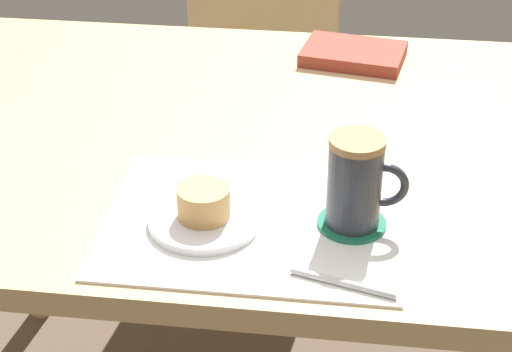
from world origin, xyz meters
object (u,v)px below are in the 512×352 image
pastry_plate (204,219)px  dining_table (251,174)px  coffee_mug (357,181)px  wooden_chair (249,82)px  small_book (353,54)px  pastry (204,202)px

pastry_plate → dining_table: bearing=83.9°
dining_table → coffee_mug: 0.32m
wooden_chair → pastry_plate: bearing=102.5°
pastry_plate → small_book: 0.58m
dining_table → pastry: (-0.03, -0.26, 0.11)m
wooden_chair → coffee_mug: bearing=113.8°
dining_table → pastry_plate: (-0.03, -0.26, 0.09)m
dining_table → small_book: small_book is taller
pastry_plate → small_book: size_ratio=0.82×
wooden_chair → pastry_plate: (0.07, -0.98, 0.27)m
coffee_mug → small_book: coffee_mug is taller
coffee_mug → dining_table: bearing=125.1°
dining_table → coffee_mug: size_ratio=10.00×
pastry_plate → small_book: (0.18, 0.55, 0.00)m
pastry_plate → coffee_mug: (0.19, 0.02, 0.06)m
wooden_chair → small_book: size_ratio=4.69×
small_book → pastry_plate: bearing=-98.0°
pastry_plate → pastry: (0.00, 0.00, 0.03)m
wooden_chair → small_book: bearing=128.7°
dining_table → pastry_plate: bearing=-96.1°
dining_table → coffee_mug: bearing=-54.9°
dining_table → pastry: size_ratio=18.01×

